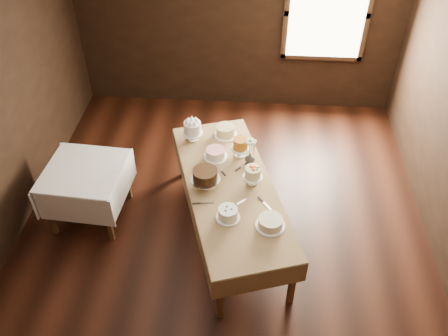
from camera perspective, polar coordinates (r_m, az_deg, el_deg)
floor at (r=5.77m, az=-0.15°, el=-8.41°), size 5.00×6.00×0.01m
ceiling at (r=4.06m, az=-0.22°, el=18.03°), size 5.00×6.00×0.01m
wall_back at (r=7.36m, az=1.72°, el=17.25°), size 5.00×0.02×2.80m
window at (r=7.29m, az=12.50°, el=17.80°), size 1.10×0.05×1.30m
display_table at (r=5.34m, az=0.76°, el=-2.58°), size 1.65×2.62×0.76m
side_table at (r=5.79m, az=-16.69°, el=-0.84°), size 0.97×0.97×0.77m
cake_meringue at (r=5.89m, az=-3.84°, el=4.45°), size 0.26×0.26×0.27m
cake_speckled at (r=5.98m, az=0.19°, el=4.53°), size 0.30×0.30×0.14m
cake_lattice at (r=5.64m, az=-1.04°, el=1.72°), size 0.32×0.32×0.11m
cake_caramel at (r=5.63m, az=1.98°, el=2.42°), size 0.24×0.24×0.27m
cake_chocolate at (r=5.23m, az=-2.30°, el=-1.33°), size 0.37×0.37×0.24m
cake_flowers at (r=5.27m, az=3.52°, el=-1.03°), size 0.25×0.25×0.24m
cake_swirl at (r=4.91m, az=0.49°, el=-5.61°), size 0.29×0.29×0.13m
cake_cream at (r=4.86m, az=5.70°, el=-6.67°), size 0.32×0.32×0.11m
cake_server_a at (r=5.12m, az=2.21°, el=-4.10°), size 0.20×0.18×0.01m
cake_server_b at (r=5.09m, az=5.29°, el=-4.62°), size 0.17×0.21×0.01m
cake_server_c at (r=5.53m, az=-0.65°, el=0.05°), size 0.15×0.21×0.01m
cake_server_d at (r=5.57m, az=2.55°, el=0.43°), size 0.17×0.20×0.01m
cake_server_e at (r=5.10m, az=-2.02°, el=-4.30°), size 0.24×0.06×0.01m
flower_vase at (r=5.57m, az=3.18°, el=1.22°), size 0.17×0.17×0.13m
flower_bouquet at (r=5.46m, az=3.26°, el=2.70°), size 0.14×0.14×0.20m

